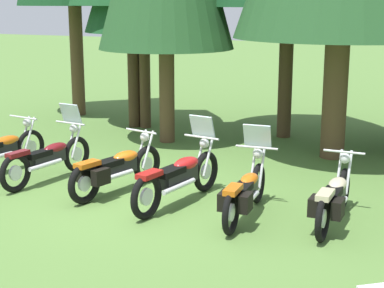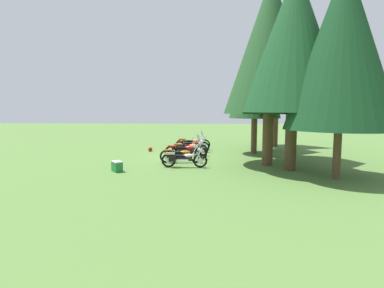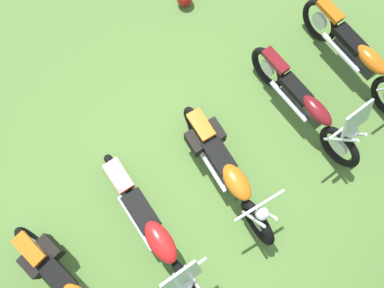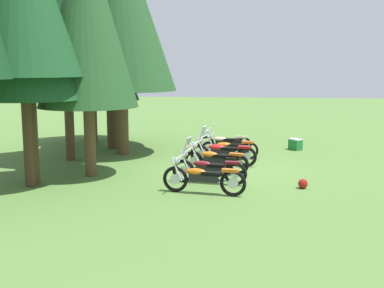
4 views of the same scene
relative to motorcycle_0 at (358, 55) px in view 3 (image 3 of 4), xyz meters
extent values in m
plane|color=#547A38|center=(3.24, -0.13, -0.45)|extent=(80.00, 80.00, 0.00)
torus|color=black|center=(-0.13, -0.81, -0.10)|extent=(0.21, 0.72, 0.71)
cylinder|color=silver|center=(-0.13, -0.81, -0.10)|extent=(0.09, 0.28, 0.28)
cube|color=black|center=(-0.01, -0.02, 0.01)|extent=(0.32, 0.82, 0.24)
ellipsoid|color=#D16014|center=(0.03, 0.20, 0.15)|extent=(0.33, 0.60, 0.18)
cube|color=black|center=(-0.04, -0.24, 0.12)|extent=(0.31, 0.56, 0.10)
cube|color=#D16014|center=(-0.12, -0.74, 0.24)|extent=(0.24, 0.46, 0.08)
cylinder|color=silver|center=(0.08, -0.21, -0.08)|extent=(0.21, 0.80, 0.08)
torus|color=black|center=(1.27, 0.73, -0.11)|extent=(0.19, 0.70, 0.69)
cylinder|color=silver|center=(1.27, 0.73, -0.11)|extent=(0.08, 0.27, 0.26)
torus|color=black|center=(1.06, -0.82, -0.11)|extent=(0.19, 0.70, 0.69)
cylinder|color=silver|center=(1.06, -0.82, -0.11)|extent=(0.08, 0.27, 0.26)
cube|color=black|center=(1.17, -0.04, -0.01)|extent=(0.28, 0.79, 0.23)
ellipsoid|color=maroon|center=(1.19, 0.17, 0.13)|extent=(0.29, 0.57, 0.18)
cube|color=black|center=(1.14, -0.26, 0.10)|extent=(0.28, 0.54, 0.10)
cube|color=maroon|center=(1.07, -0.74, 0.21)|extent=(0.22, 0.46, 0.08)
cylinder|color=silver|center=(1.19, 0.68, 0.19)|extent=(0.09, 0.34, 0.65)
cylinder|color=silver|center=(1.33, 0.66, 0.19)|extent=(0.09, 0.34, 0.65)
cylinder|color=silver|center=(1.25, 0.59, 0.53)|extent=(0.71, 0.13, 0.04)
sphere|color=silver|center=(1.26, 0.68, 0.41)|extent=(0.19, 0.19, 0.17)
cylinder|color=silver|center=(1.26, -0.23, -0.09)|extent=(0.18, 0.78, 0.08)
cube|color=silver|center=(1.25, 0.61, 0.71)|extent=(0.46, 0.21, 0.39)
torus|color=black|center=(2.85, 0.64, -0.11)|extent=(0.27, 0.69, 0.68)
cylinder|color=silver|center=(2.85, 0.64, -0.11)|extent=(0.11, 0.26, 0.25)
torus|color=black|center=(2.50, -0.85, -0.11)|extent=(0.27, 0.69, 0.68)
cylinder|color=silver|center=(2.50, -0.85, -0.11)|extent=(0.11, 0.26, 0.25)
cube|color=black|center=(2.68, -0.11, 0.00)|extent=(0.39, 0.79, 0.24)
ellipsoid|color=#D16014|center=(2.73, 0.10, 0.14)|extent=(0.40, 0.59, 0.19)
cube|color=black|center=(2.63, -0.31, 0.11)|extent=(0.37, 0.55, 0.10)
cube|color=#D16014|center=(2.52, -0.78, 0.20)|extent=(0.30, 0.48, 0.08)
cylinder|color=silver|center=(2.76, 0.60, 0.18)|extent=(0.12, 0.34, 0.65)
cylinder|color=silver|center=(2.92, 0.56, 0.18)|extent=(0.12, 0.34, 0.65)
cylinder|color=silver|center=(2.82, 0.51, 0.52)|extent=(0.69, 0.20, 0.04)
sphere|color=silver|center=(2.84, 0.59, 0.40)|extent=(0.20, 0.20, 0.17)
cylinder|color=silver|center=(2.78, -0.30, -0.09)|extent=(0.25, 0.76, 0.08)
cube|color=black|center=(2.37, -0.62, -0.01)|extent=(0.21, 0.34, 0.26)
cube|color=black|center=(2.72, -0.70, -0.01)|extent=(0.21, 0.34, 0.26)
torus|color=black|center=(4.04, 0.58, -0.10)|extent=(0.23, 0.72, 0.71)
cylinder|color=silver|center=(4.04, 0.58, -0.10)|extent=(0.09, 0.27, 0.27)
torus|color=black|center=(3.76, -1.08, -0.10)|extent=(0.23, 0.72, 0.71)
cylinder|color=silver|center=(3.76, -1.08, -0.10)|extent=(0.09, 0.27, 0.27)
cube|color=black|center=(3.90, -0.25, 0.02)|extent=(0.37, 0.86, 0.26)
ellipsoid|color=#B21919|center=(3.94, -0.02, 0.18)|extent=(0.38, 0.63, 0.20)
cube|color=black|center=(3.87, -0.48, 0.15)|extent=(0.36, 0.59, 0.10)
cube|color=#B21919|center=(3.78, -1.00, 0.23)|extent=(0.28, 0.47, 0.08)
cylinder|color=silver|center=(3.95, 0.53, 0.20)|extent=(0.10, 0.34, 0.65)
cylinder|color=silver|center=(4.12, 0.50, 0.20)|extent=(0.10, 0.34, 0.65)
cylinder|color=silver|center=(4.02, 0.44, 0.54)|extent=(0.68, 0.15, 0.04)
sphere|color=silver|center=(4.04, 0.53, 0.42)|extent=(0.20, 0.20, 0.17)
cylinder|color=silver|center=(4.02, -0.46, -0.08)|extent=(0.22, 0.83, 0.08)
cube|color=silver|center=(4.02, 0.46, 0.72)|extent=(0.46, 0.22, 0.39)
torus|color=black|center=(5.16, -1.15, -0.12)|extent=(0.13, 0.66, 0.66)
cylinder|color=silver|center=(5.16, -1.15, -0.12)|extent=(0.07, 0.26, 0.25)
cube|color=black|center=(5.11, -0.40, -0.03)|extent=(0.24, 0.76, 0.21)
cube|color=black|center=(5.12, -0.61, 0.07)|extent=(0.26, 0.51, 0.10)
cube|color=#D16014|center=(5.15, -1.07, 0.19)|extent=(0.21, 0.45, 0.08)
cylinder|color=silver|center=(5.24, -0.56, -0.10)|extent=(0.12, 0.75, 0.08)
cube|color=black|center=(4.99, -0.96, -0.02)|extent=(0.16, 0.33, 0.26)
cube|color=black|center=(5.30, -0.95, -0.02)|extent=(0.16, 0.33, 0.26)
camera|label=1|loc=(7.97, -8.83, 2.79)|focal=57.17mm
camera|label=2|loc=(20.75, 0.91, 2.28)|focal=29.26mm
camera|label=3|loc=(3.87, 0.46, 4.94)|focal=35.32mm
camera|label=4|loc=(-12.39, -1.42, 2.91)|focal=44.50mm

